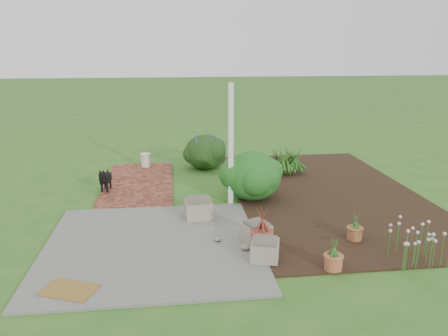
{
  "coord_description": "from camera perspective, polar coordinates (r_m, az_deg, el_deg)",
  "views": [
    {
      "loc": [
        -0.87,
        -8.42,
        3.17
      ],
      "look_at": [
        0.2,
        0.4,
        0.7
      ],
      "focal_mm": 35.0,
      "sensor_mm": 36.0,
      "label": 1
    }
  ],
  "objects": [
    {
      "name": "terracotta_pot_small_right",
      "position": [
        6.71,
        14.08,
        -11.82
      ],
      "size": [
        0.33,
        0.33,
        0.22
      ],
      "primitive_type": "cylinder",
      "rotation": [
        0.0,
        0.0,
        0.32
      ],
      "color": "#B0583B",
      "rests_on": "garden_bed"
    },
    {
      "name": "purple_flowering_bush",
      "position": [
        11.73,
        -2.42,
        2.23
      ],
      "size": [
        1.34,
        1.34,
        0.94
      ],
      "primitive_type": "ellipsoid",
      "rotation": [
        0.0,
        0.0,
        -0.24
      ],
      "color": "black",
      "rests_on": "ground"
    },
    {
      "name": "agapanthus_clump_front",
      "position": [
        11.12,
        7.48,
        1.25
      ],
      "size": [
        1.03,
        1.03,
        0.84
      ],
      "primitive_type": null,
      "rotation": [
        0.0,
        0.0,
        -0.09
      ],
      "color": "#18360B",
      "rests_on": "garden_bed"
    },
    {
      "name": "brick_path",
      "position": [
        10.68,
        -11.07,
        -1.92
      ],
      "size": [
        1.6,
        3.5,
        0.04
      ],
      "primitive_type": "cube",
      "color": "maroon",
      "rests_on": "ground"
    },
    {
      "name": "stone_trough_mid",
      "position": [
        7.42,
        4.22,
        -8.33
      ],
      "size": [
        0.54,
        0.54,
        0.27
      ],
      "primitive_type": "cube",
      "rotation": [
        0.0,
        0.0,
        0.42
      ],
      "color": "gray",
      "rests_on": "concrete_patio"
    },
    {
      "name": "ground",
      "position": [
        9.04,
        -0.96,
        -5.0
      ],
      "size": [
        80.0,
        80.0,
        0.0
      ],
      "primitive_type": "plane",
      "color": "#2E641F",
      "rests_on": "ground"
    },
    {
      "name": "evergreen_shrub",
      "position": [
        9.3,
        3.71,
        -0.85
      ],
      "size": [
        1.46,
        1.46,
        1.04
      ],
      "primitive_type": "ellipsoid",
      "rotation": [
        0.0,
        0.0,
        0.21
      ],
      "color": "#11360F",
      "rests_on": "garden_bed"
    },
    {
      "name": "cream_ceramic_urn",
      "position": [
        12.0,
        -10.19,
        1.03
      ],
      "size": [
        0.3,
        0.3,
        0.35
      ],
      "primitive_type": "cylinder",
      "rotation": [
        0.0,
        0.0,
        -0.14
      ],
      "color": "beige",
      "rests_on": "brick_path"
    },
    {
      "name": "terracotta_pot_bronze",
      "position": [
        7.19,
        4.94,
        -9.17
      ],
      "size": [
        0.36,
        0.36,
        0.29
      ],
      "primitive_type": "cylinder",
      "rotation": [
        0.0,
        0.0,
        0.03
      ],
      "color": "brown",
      "rests_on": "garden_bed"
    },
    {
      "name": "stone_trough_far",
      "position": [
        8.33,
        -3.34,
        -5.38
      ],
      "size": [
        0.51,
        0.51,
        0.32
      ],
      "primitive_type": "cube",
      "rotation": [
        0.0,
        0.0,
        0.06
      ],
      "color": "gray",
      "rests_on": "concrete_patio"
    },
    {
      "name": "terracotta_pot_small_left",
      "position": [
        7.77,
        16.69,
        -8.15
      ],
      "size": [
        0.28,
        0.28,
        0.21
      ],
      "primitive_type": "cylinder",
      "rotation": [
        0.0,
        0.0,
        0.1
      ],
      "color": "#935A31",
      "rests_on": "garden_bed"
    },
    {
      "name": "agapanthus_clump_back",
      "position": [
        11.25,
        9.07,
        1.44
      ],
      "size": [
        1.26,
        1.26,
        0.88
      ],
      "primitive_type": null,
      "rotation": [
        0.0,
        0.0,
        -0.38
      ],
      "color": "#123C14",
      "rests_on": "garden_bed"
    },
    {
      "name": "pink_flower_patch",
      "position": [
        7.36,
        23.58,
        -8.53
      ],
      "size": [
        1.15,
        1.15,
        0.6
      ],
      "primitive_type": null,
      "rotation": [
        0.0,
        0.0,
        0.25
      ],
      "color": "#113D0F",
      "rests_on": "garden_bed"
    },
    {
      "name": "concrete_patio",
      "position": [
        7.39,
        -9.33,
        -9.93
      ],
      "size": [
        3.5,
        3.5,
        0.04
      ],
      "primitive_type": "cube",
      "color": "#5D5D5A",
      "rests_on": "ground"
    },
    {
      "name": "stone_trough_near",
      "position": [
        6.79,
        5.37,
        -10.66
      ],
      "size": [
        0.52,
        0.52,
        0.28
      ],
      "primitive_type": "cube",
      "rotation": [
        0.0,
        0.0,
        -0.28
      ],
      "color": "gray",
      "rests_on": "concrete_patio"
    },
    {
      "name": "coir_doormat",
      "position": [
        6.37,
        -19.52,
        -14.77
      ],
      "size": [
        0.82,
        0.68,
        0.02
      ],
      "primitive_type": "cube",
      "rotation": [
        0.0,
        0.0,
        -0.39
      ],
      "color": "brown",
      "rests_on": "concrete_patio"
    },
    {
      "name": "black_dog",
      "position": [
        10.11,
        -15.28,
        -1.3
      ],
      "size": [
        0.22,
        0.58,
        0.5
      ],
      "rotation": [
        0.0,
        0.0,
        -0.13
      ],
      "color": "black",
      "rests_on": "brick_path"
    },
    {
      "name": "garden_bed",
      "position": [
        10.04,
        13.09,
        -3.19
      ],
      "size": [
        4.0,
        7.0,
        0.03
      ],
      "primitive_type": "cube",
      "color": "black",
      "rests_on": "ground"
    },
    {
      "name": "veranda_post",
      "position": [
        8.81,
        0.88,
        2.95
      ],
      "size": [
        0.1,
        0.1,
        2.5
      ],
      "primitive_type": "cube",
      "color": "white",
      "rests_on": "ground"
    }
  ]
}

